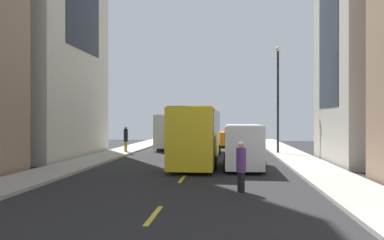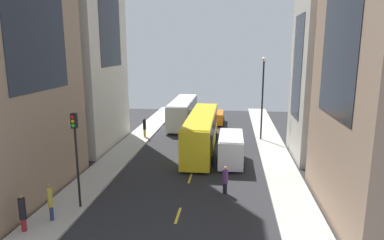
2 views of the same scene
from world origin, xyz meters
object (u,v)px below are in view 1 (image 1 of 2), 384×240
car_orange_0 (219,138)px  pedestrian_crossing_mid (126,138)px  city_bus_white (177,128)px  delivery_van_white (243,143)px  streetcar_yellow (200,130)px  pedestrian_crossing_near (241,166)px

car_orange_0 → pedestrian_crossing_mid: size_ratio=2.00×
city_bus_white → delivery_van_white: bearing=-66.6°
delivery_van_white → car_orange_0: size_ratio=1.19×
pedestrian_crossing_mid → city_bus_white: bearing=-76.4°
streetcar_yellow → pedestrian_crossing_near: (2.51, -10.05, -1.08)m
city_bus_white → streetcar_yellow: streetcar_yellow is taller
city_bus_white → car_orange_0: bearing=18.4°
city_bus_white → car_orange_0: (4.35, 1.44, -1.09)m
streetcar_yellow → delivery_van_white: (2.86, -3.72, -0.61)m
car_orange_0 → pedestrian_crossing_mid: 11.37m
city_bus_white → streetcar_yellow: size_ratio=0.82×
pedestrian_crossing_near → pedestrian_crossing_mid: (-9.23, 13.85, 0.24)m
city_bus_white → delivery_van_white: size_ratio=2.18×
delivery_van_white → car_orange_0: 16.02m
delivery_van_white → pedestrian_crossing_mid: bearing=141.8°
pedestrian_crossing_near → pedestrian_crossing_mid: 16.64m
delivery_van_white → pedestrian_crossing_mid: delivery_van_white is taller
city_bus_white → delivery_van_white: (6.25, -14.46, -0.50)m
city_bus_white → pedestrian_crossing_near: (5.89, -20.78, -0.96)m
city_bus_white → delivery_van_white: 15.76m
car_orange_0 → pedestrian_crossing_near: (1.55, -22.22, 0.13)m
car_orange_0 → pedestrian_crossing_near: 22.28m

